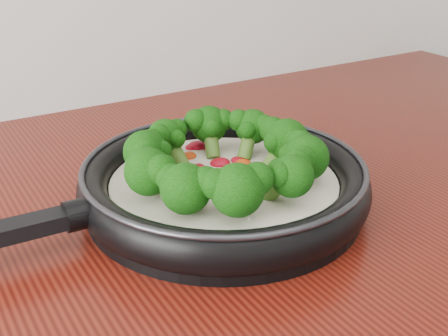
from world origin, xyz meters
TOP-DOWN VIEW (x-y plane):
  - skillet at (-0.03, 1.05)m, footprint 0.53×0.35m

SIDE VIEW (x-z plane):
  - skillet at x=-0.03m, z-range 0.89..0.98m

